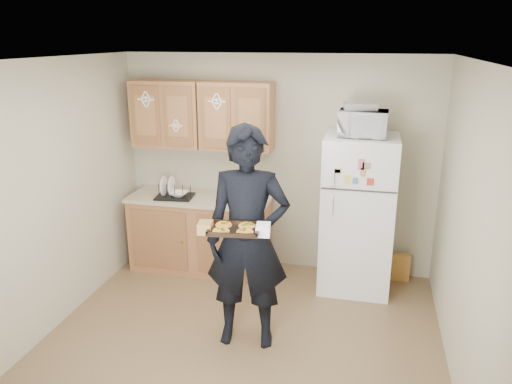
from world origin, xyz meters
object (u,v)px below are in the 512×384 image
refrigerator (357,214)px  baking_tray (234,230)px  microwave (363,124)px  person (248,239)px  dish_rack (175,190)px

refrigerator → baking_tray: 1.86m
refrigerator → microwave: size_ratio=3.52×
person → microwave: (0.89, 1.23, 0.84)m
microwave → dish_rack: size_ratio=1.16×
refrigerator → microwave: microwave is taller
baking_tray → dish_rack: (-1.13, 1.53, -0.21)m
person → microwave: person is taller
person → dish_rack: bearing=126.3°
refrigerator → dish_rack: 2.07m
baking_tray → dish_rack: size_ratio=0.98×
person → baking_tray: bearing=-104.6°
refrigerator → person: size_ratio=0.85×
microwave → dish_rack: microwave is taller
person → baking_tray: size_ratio=4.89×
microwave → baking_tray: bearing=-119.2°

